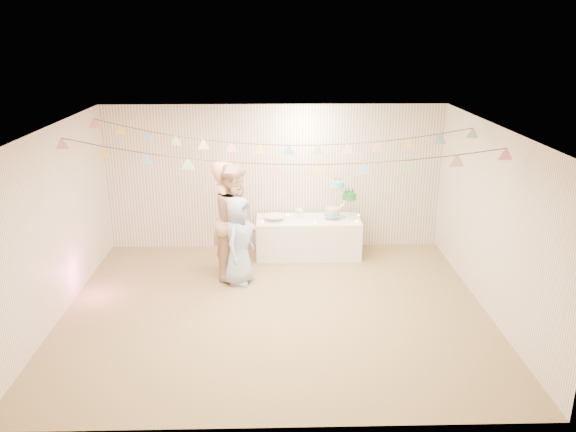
{
  "coord_description": "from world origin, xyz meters",
  "views": [
    {
      "loc": [
        -0.0,
        -7.19,
        3.83
      ],
      "look_at": [
        0.2,
        0.8,
        1.15
      ],
      "focal_mm": 35.0,
      "sensor_mm": 36.0,
      "label": 1
    }
  ],
  "objects_px": {
    "table": "(308,237)",
    "cake_stand": "(340,195)",
    "person_adult_b": "(237,221)",
    "person_adult_a": "(227,217)",
    "person_child": "(239,240)"
  },
  "relations": [
    {
      "from": "person_adult_a",
      "to": "person_adult_b",
      "type": "distance_m",
      "value": 0.21
    },
    {
      "from": "person_child",
      "to": "cake_stand",
      "type": "bearing_deg",
      "value": -36.02
    },
    {
      "from": "person_adult_b",
      "to": "person_child",
      "type": "bearing_deg",
      "value": -160.54
    },
    {
      "from": "cake_stand",
      "to": "person_adult_a",
      "type": "xyz_separation_m",
      "value": [
        -1.9,
        -0.7,
        -0.16
      ]
    },
    {
      "from": "table",
      "to": "person_adult_b",
      "type": "relative_size",
      "value": 0.97
    },
    {
      "from": "person_adult_a",
      "to": "person_child",
      "type": "height_order",
      "value": "person_adult_a"
    },
    {
      "from": "person_adult_b",
      "to": "table",
      "type": "bearing_deg",
      "value": -45.31
    },
    {
      "from": "person_adult_a",
      "to": "person_adult_b",
      "type": "bearing_deg",
      "value": -129.23
    },
    {
      "from": "person_adult_b",
      "to": "person_child",
      "type": "distance_m",
      "value": 0.37
    },
    {
      "from": "table",
      "to": "person_adult_a",
      "type": "bearing_deg",
      "value": -154.27
    },
    {
      "from": "table",
      "to": "cake_stand",
      "type": "relative_size",
      "value": 2.62
    },
    {
      "from": "person_adult_a",
      "to": "person_child",
      "type": "xyz_separation_m",
      "value": [
        0.21,
        -0.43,
        -0.23
      ]
    },
    {
      "from": "cake_stand",
      "to": "person_adult_b",
      "type": "distance_m",
      "value": 1.94
    },
    {
      "from": "person_adult_b",
      "to": "person_adult_a",
      "type": "bearing_deg",
      "value": 61.13
    },
    {
      "from": "person_adult_a",
      "to": "person_adult_b",
      "type": "relative_size",
      "value": 1.01
    }
  ]
}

